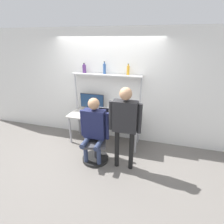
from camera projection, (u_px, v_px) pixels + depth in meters
The scene contains 13 objects.
ground_plane at pixel (101, 149), 4.19m from camera, with size 12.00×12.00×0.00m, color slate.
wall_back at pixel (109, 87), 4.29m from camera, with size 8.00×0.06×2.70m.
desk at pixel (105, 118), 4.24m from camera, with size 1.75×0.65×0.74m.
shelf_unit at pixel (107, 86), 4.13m from camera, with size 1.66×0.23×1.70m.
monitor at pixel (92, 102), 4.36m from camera, with size 0.61×0.16×0.46m.
laptop at pixel (103, 115), 4.09m from camera, with size 0.28×0.22×0.23m.
cell_phone at pixel (113, 120), 3.97m from camera, with size 0.07×0.15×0.01m.
office_chair at pixel (95, 148), 3.75m from camera, with size 0.57×0.57×0.92m.
person_seated at pixel (94, 126), 3.50m from camera, with size 0.61×0.47×1.41m.
person_standing at pixel (125, 119), 3.20m from camera, with size 0.61×0.23×1.68m.
bottle_blue at pixel (104, 69), 3.98m from camera, with size 0.07×0.07×0.28m.
bottle_purple at pixel (84, 69), 4.12m from camera, with size 0.09×0.09×0.23m.
bottle_amber at pixel (128, 70), 3.85m from camera, with size 0.06×0.06×0.25m.
Camera 1 is at (1.22, -3.31, 2.45)m, focal length 28.00 mm.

